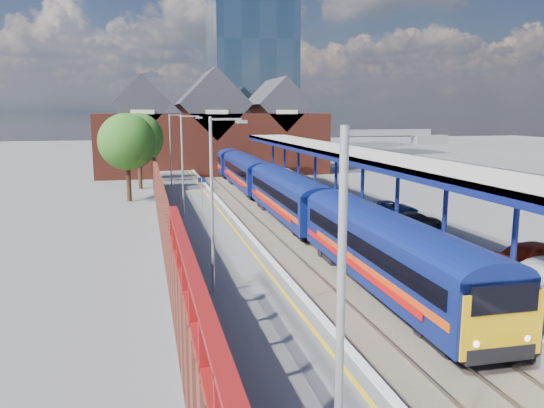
% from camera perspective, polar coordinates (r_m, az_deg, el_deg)
% --- Properties ---
extents(ground, '(240.00, 240.00, 0.00)m').
position_cam_1_polar(ground, '(46.06, -2.08, -0.37)').
color(ground, '#5B5B5E').
rests_on(ground, ground).
extents(ballast_bed, '(6.00, 76.00, 0.06)m').
position_cam_1_polar(ballast_bed, '(36.50, 1.06, -3.03)').
color(ballast_bed, '#473D33').
rests_on(ballast_bed, ground).
extents(rails, '(4.51, 76.00, 0.14)m').
position_cam_1_polar(rails, '(36.48, 1.06, -2.89)').
color(rails, slate).
rests_on(rails, ground).
extents(left_platform, '(5.00, 76.00, 1.00)m').
position_cam_1_polar(left_platform, '(35.44, -7.58, -2.73)').
color(left_platform, '#565659').
rests_on(left_platform, ground).
extents(right_platform, '(6.00, 76.00, 1.00)m').
position_cam_1_polar(right_platform, '(38.33, 9.78, -1.83)').
color(right_platform, '#565659').
rests_on(right_platform, ground).
extents(coping_left, '(0.30, 76.00, 0.05)m').
position_cam_1_polar(coping_left, '(35.64, -3.84, -1.73)').
color(coping_left, silver).
rests_on(coping_left, left_platform).
extents(coping_right, '(0.30, 76.00, 0.05)m').
position_cam_1_polar(coping_right, '(37.20, 5.77, -1.27)').
color(coping_right, silver).
rests_on(coping_right, right_platform).
extents(yellow_line, '(0.14, 76.00, 0.01)m').
position_cam_1_polar(yellow_line, '(35.55, -4.79, -1.80)').
color(yellow_line, yellow).
rests_on(yellow_line, left_platform).
extents(train, '(3.07, 65.94, 3.45)m').
position_cam_1_polar(train, '(47.68, -0.74, 2.56)').
color(train, navy).
rests_on(train, ground).
extents(canopy, '(4.50, 52.00, 4.48)m').
position_cam_1_polar(canopy, '(39.27, 8.16, 5.49)').
color(canopy, navy).
rests_on(canopy, right_platform).
extents(lamp_post_a, '(1.48, 0.18, 7.00)m').
position_cam_1_polar(lamp_post_a, '(7.64, 8.31, -14.78)').
color(lamp_post_a, '#A5A8AA').
rests_on(lamp_post_a, left_platform).
extents(lamp_post_b, '(1.48, 0.18, 7.00)m').
position_cam_1_polar(lamp_post_b, '(20.84, -6.12, 1.04)').
color(lamp_post_b, '#A5A8AA').
rests_on(lamp_post_b, left_platform).
extents(lamp_post_c, '(1.48, 0.18, 7.00)m').
position_cam_1_polar(lamp_post_c, '(36.66, -9.42, 4.75)').
color(lamp_post_c, '#A5A8AA').
rests_on(lamp_post_c, left_platform).
extents(lamp_post_d, '(1.48, 0.18, 7.00)m').
position_cam_1_polar(lamp_post_d, '(52.59, -10.73, 6.22)').
color(lamp_post_d, '#A5A8AA').
rests_on(lamp_post_d, left_platform).
extents(platform_sign, '(0.55, 0.08, 2.50)m').
position_cam_1_polar(platform_sign, '(39.02, -7.55, 1.70)').
color(platform_sign, '#A5A8AA').
rests_on(platform_sign, left_platform).
extents(brick_wall, '(0.35, 50.00, 3.86)m').
position_cam_1_polar(brick_wall, '(28.56, -11.48, -1.89)').
color(brick_wall, maroon).
rests_on(brick_wall, left_platform).
extents(station_building, '(30.00, 12.12, 13.78)m').
position_cam_1_polar(station_building, '(73.03, -6.54, 7.65)').
color(station_building, maroon).
rests_on(station_building, ground).
extents(glass_tower, '(14.20, 14.20, 40.30)m').
position_cam_1_polar(glass_tower, '(97.07, -2.28, 16.96)').
color(glass_tower, slate).
rests_on(glass_tower, ground).
extents(tree_near, '(5.20, 5.20, 8.10)m').
position_cam_1_polar(tree_near, '(50.43, -15.17, 6.31)').
color(tree_near, '#382314').
rests_on(tree_near, ground).
extents(tree_far, '(5.20, 5.20, 8.10)m').
position_cam_1_polar(tree_far, '(58.40, -14.00, 6.80)').
color(tree_far, '#382314').
rests_on(tree_far, ground).
extents(parked_car_red, '(4.60, 2.43, 1.49)m').
position_cam_1_polar(parked_car_red, '(26.86, 26.71, -5.05)').
color(parked_car_red, maroon).
rests_on(parked_car_red, right_platform).
extents(parked_car_dark, '(4.13, 2.66, 1.11)m').
position_cam_1_polar(parked_car_dark, '(33.69, 15.13, -1.81)').
color(parked_car_dark, black).
rests_on(parked_car_dark, right_platform).
extents(parked_car_blue, '(3.95, 1.97, 1.08)m').
position_cam_1_polar(parked_car_blue, '(37.85, 12.61, -0.48)').
color(parked_car_blue, navy).
rests_on(parked_car_blue, right_platform).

